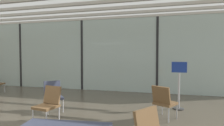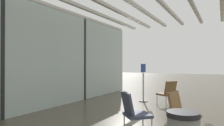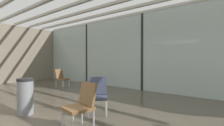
{
  "view_description": "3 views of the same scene",
  "coord_description": "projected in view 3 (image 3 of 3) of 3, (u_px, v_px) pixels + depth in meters",
  "views": [
    {
      "loc": [
        3.65,
        -2.96,
        1.64
      ],
      "look_at": [
        1.48,
        5.2,
        1.29
      ],
      "focal_mm": 29.47,
      "sensor_mm": 36.0,
      "label": 1
    },
    {
      "loc": [
        -3.15,
        0.23,
        1.41
      ],
      "look_at": [
        -0.45,
        1.71,
        1.44
      ],
      "focal_mm": 32.33,
      "sensor_mm": 36.0,
      "label": 2
    },
    {
      "loc": [
        3.37,
        -1.08,
        1.3
      ],
      "look_at": [
        -1.77,
        5.3,
        1.14
      ],
      "focal_mm": 26.1,
      "sensor_mm": 36.0,
      "label": 3
    }
  ],
  "objects": [
    {
      "name": "lounge_chair_2",
      "position": [
        82.0,
        102.0,
        3.09
      ],
      "size": [
        0.56,
        0.6,
        0.87
      ],
      "rotation": [
        0.0,
        0.0,
        6.11
      ],
      "color": "brown",
      "rests_on": "ground"
    },
    {
      "name": "trash_bin",
      "position": [
        25.0,
        96.0,
        3.9
      ],
      "size": [
        0.38,
        0.38,
        0.86
      ],
      "color": "slate",
      "rests_on": "ground"
    },
    {
      "name": "parked_airplane",
      "position": [
        200.0,
        48.0,
        10.93
      ],
      "size": [
        12.66,
        4.26,
        4.26
      ],
      "color": "silver",
      "rests_on": "ground"
    },
    {
      "name": "glass_curtain_wall",
      "position": [
        143.0,
        52.0,
        7.0
      ],
      "size": [
        14.0,
        0.08,
        3.29
      ],
      "primitive_type": "cube",
      "color": "#A3B7B2",
      "rests_on": "ground"
    },
    {
      "name": "lounge_chair_0",
      "position": [
        61.0,
        77.0,
        7.62
      ],
      "size": [
        0.64,
        0.61,
        0.87
      ],
      "rotation": [
        0.0,
        0.0,
        1.85
      ],
      "color": "brown",
      "rests_on": "ground"
    },
    {
      "name": "window_mullion_0",
      "position": [
        87.0,
        54.0,
        9.19
      ],
      "size": [
        0.1,
        0.12,
        3.29
      ],
      "primitive_type": "cube",
      "color": "black",
      "rests_on": "ground"
    },
    {
      "name": "lounge_chair_1",
      "position": [
        97.0,
        93.0,
        4.01
      ],
      "size": [
        0.71,
        0.71,
        0.87
      ],
      "rotation": [
        0.0,
        0.0,
        0.77
      ],
      "color": "#33384C",
      "rests_on": "ground"
    },
    {
      "name": "window_mullion_1",
      "position": [
        143.0,
        52.0,
        7.0
      ],
      "size": [
        0.1,
        0.12,
        3.29
      ],
      "primitive_type": "cube",
      "color": "black",
      "rests_on": "ground"
    }
  ]
}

